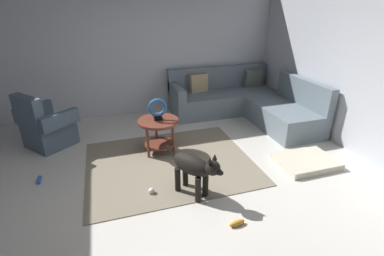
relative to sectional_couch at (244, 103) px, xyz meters
The scene contains 12 objects.
ground_plane 2.85m from the sectional_couch, 134.48° to the right, with size 6.00×6.00×0.10m, color silver.
wall_back 2.43m from the sectional_couch, 155.18° to the left, with size 6.00×0.12×2.70m, color silver.
area_rug 2.28m from the sectional_couch, 144.24° to the right, with size 2.30×1.90×0.01m, color gray.
sectional_couch is the anchor object (origin of this frame).
armchair 3.56m from the sectional_couch, behind, with size 0.97×1.00×0.88m.
side_table 2.15m from the sectional_couch, 152.99° to the right, with size 0.60×0.60×0.54m.
torus_sculpture 2.19m from the sectional_couch, 152.99° to the right, with size 0.28×0.08×0.33m.
dog_bed_mat 1.96m from the sectional_couch, 90.16° to the right, with size 0.80×0.60×0.09m, color beige.
dog 2.74m from the sectional_couch, 129.22° to the right, with size 0.50×0.74×0.63m.
dog_toy_ball 2.96m from the sectional_couch, 138.64° to the right, with size 0.08×0.08×0.08m, color silver.
dog_toy_rope 3.78m from the sectional_couch, 160.33° to the right, with size 0.05×0.05×0.14m, color blue.
dog_toy_bone 3.12m from the sectional_couch, 118.20° to the right, with size 0.18×0.06×0.06m, color orange.
Camera 1 is at (-0.60, -2.70, 2.10)m, focal length 26.22 mm.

